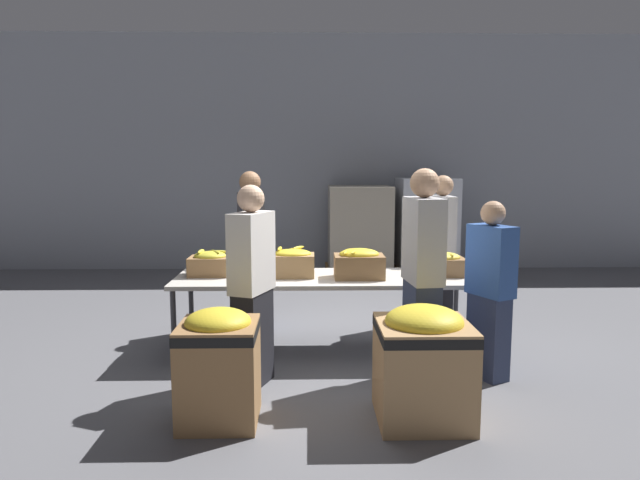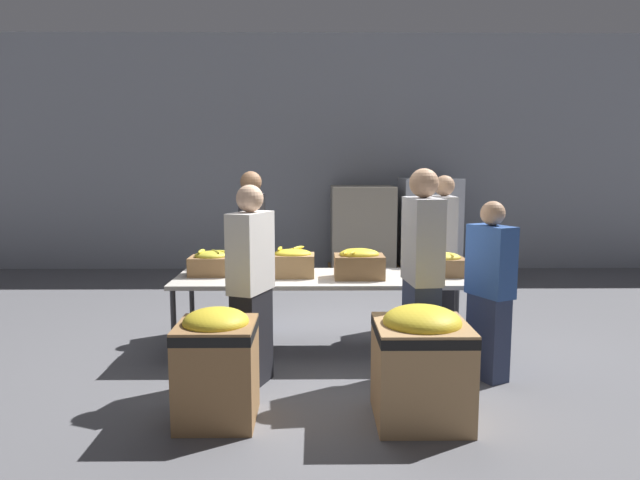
{
  "view_description": "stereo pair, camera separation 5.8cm",
  "coord_description": "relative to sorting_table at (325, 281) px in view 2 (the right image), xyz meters",
  "views": [
    {
      "loc": [
        -0.17,
        -5.41,
        1.82
      ],
      "look_at": [
        -0.05,
        -0.08,
        1.11
      ],
      "focal_mm": 32.0,
      "sensor_mm": 36.0,
      "label": 1
    },
    {
      "loc": [
        -0.11,
        -5.41,
        1.82
      ],
      "look_at": [
        -0.05,
        -0.08,
        1.11
      ],
      "focal_mm": 32.0,
      "sensor_mm": 36.0,
      "label": 2
    }
  ],
  "objects": [
    {
      "name": "banana_box_1",
      "position": [
        -0.32,
        -0.0,
        0.18
      ],
      "size": [
        0.42,
        0.32,
        0.29
      ],
      "color": "#A37A4C",
      "rests_on": "sorting_table"
    },
    {
      "name": "banana_box_3",
      "position": [
        1.12,
        0.03,
        0.16
      ],
      "size": [
        0.46,
        0.35,
        0.25
      ],
      "color": "olive",
      "rests_on": "sorting_table"
    },
    {
      "name": "volunteer_1",
      "position": [
        1.37,
        -0.73,
        0.05
      ],
      "size": [
        0.36,
        0.45,
        1.52
      ],
      "rotation": [
        0.0,
        0.0,
        2.03
      ],
      "color": "#2D3856",
      "rests_on": "ground_plane"
    },
    {
      "name": "banana_box_0",
      "position": [
        -1.12,
        0.08,
        0.16
      ],
      "size": [
        0.4,
        0.31,
        0.26
      ],
      "color": "olive",
      "rests_on": "sorting_table"
    },
    {
      "name": "wall_back",
      "position": [
        0.0,
        4.49,
        1.3
      ],
      "size": [
        16.0,
        0.08,
        4.0
      ],
      "color": "#9399A3",
      "rests_on": "ground_plane"
    },
    {
      "name": "pallet_stack_0",
      "position": [
        0.67,
        3.81,
        0.03
      ],
      "size": [
        1.09,
        1.09,
        1.47
      ],
      "color": "olive",
      "rests_on": "ground_plane"
    },
    {
      "name": "pallet_stack_1",
      "position": [
        1.77,
        3.83,
        0.09
      ],
      "size": [
        0.99,
        0.99,
        1.59
      ],
      "color": "olive",
      "rests_on": "ground_plane"
    },
    {
      "name": "donation_bin_1",
      "position": [
        0.65,
        -1.53,
        -0.26
      ],
      "size": [
        0.65,
        0.65,
        0.83
      ],
      "color": "tan",
      "rests_on": "ground_plane"
    },
    {
      "name": "banana_box_2",
      "position": [
        0.32,
        -0.09,
        0.19
      ],
      "size": [
        0.47,
        0.34,
        0.29
      ],
      "color": "olive",
      "rests_on": "sorting_table"
    },
    {
      "name": "volunteer_3",
      "position": [
        -0.63,
        -0.83,
        0.12
      ],
      "size": [
        0.37,
        0.49,
        1.66
      ],
      "rotation": [
        0.0,
        0.0,
        1.2
      ],
      "color": "black",
      "rests_on": "ground_plane"
    },
    {
      "name": "volunteer_4",
      "position": [
        0.78,
        -0.78,
        0.19
      ],
      "size": [
        0.28,
        0.5,
        1.79
      ],
      "rotation": [
        0.0,
        0.0,
        1.67
      ],
      "color": "#2D3856",
      "rests_on": "ground_plane"
    },
    {
      "name": "volunteer_0",
      "position": [
        -0.79,
        0.8,
        0.17
      ],
      "size": [
        0.34,
        0.51,
        1.74
      ],
      "rotation": [
        0.0,
        0.0,
        -1.33
      ],
      "color": "#2D3856",
      "rests_on": "ground_plane"
    },
    {
      "name": "donation_bin_0",
      "position": [
        -0.8,
        -1.53,
        -0.26
      ],
      "size": [
        0.55,
        0.55,
        0.82
      ],
      "color": "olive",
      "rests_on": "ground_plane"
    },
    {
      "name": "ground_plane",
      "position": [
        0.0,
        0.0,
        -0.7
      ],
      "size": [
        30.0,
        30.0,
        0.0
      ],
      "primitive_type": "plane",
      "color": "slate"
    },
    {
      "name": "volunteer_2",
      "position": [
        1.32,
        0.84,
        0.14
      ],
      "size": [
        0.24,
        0.46,
        1.7
      ],
      "rotation": [
        0.0,
        0.0,
        -1.59
      ],
      "color": "black",
      "rests_on": "ground_plane"
    },
    {
      "name": "sorting_table",
      "position": [
        0.0,
        0.0,
        0.0
      ],
      "size": [
        2.88,
        0.9,
        0.74
      ],
      "color": "beige",
      "rests_on": "ground_plane"
    }
  ]
}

